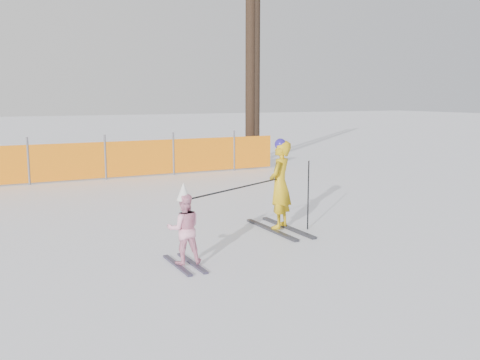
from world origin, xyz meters
The scene contains 5 objects.
ground centered at (0.00, 0.00, 0.00)m, with size 120.00×120.00×0.00m, color white.
adult centered at (0.98, 0.90, 0.78)m, with size 0.65×1.62×1.59m.
child centered at (-1.21, -0.20, 0.52)m, with size 0.54×0.97×1.15m.
ski_poles centered at (0.43, 0.47, 0.80)m, with size 2.55×1.00×1.20m.
tree_trunks centered at (5.12, 9.52, 3.36)m, with size 1.30×1.65×6.98m.
Camera 1 is at (-3.77, -6.82, 2.29)m, focal length 40.00 mm.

